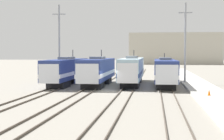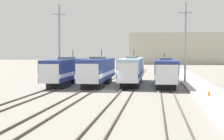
# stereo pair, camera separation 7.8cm
# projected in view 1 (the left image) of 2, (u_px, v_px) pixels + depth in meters

# --- Properties ---
(ground_plane) EXTENTS (400.00, 400.00, 0.00)m
(ground_plane) POSITION_uv_depth(u_px,v_px,m) (108.00, 91.00, 45.36)
(ground_plane) COLOR gray
(rail_pair_far_left) EXTENTS (1.51, 120.00, 0.15)m
(rail_pair_far_left) POSITION_uv_depth(u_px,v_px,m) (51.00, 90.00, 46.16)
(rail_pair_far_left) COLOR #4C4238
(rail_pair_far_left) RESTS_ON ground_plane
(rail_pair_center_left) EXTENTS (1.51, 120.00, 0.15)m
(rail_pair_center_left) POSITION_uv_depth(u_px,v_px,m) (89.00, 90.00, 45.62)
(rail_pair_center_left) COLOR #4C4238
(rail_pair_center_left) RESTS_ON ground_plane
(rail_pair_center_right) EXTENTS (1.51, 120.00, 0.15)m
(rail_pair_center_right) POSITION_uv_depth(u_px,v_px,m) (127.00, 91.00, 45.08)
(rail_pair_center_right) COLOR #4C4238
(rail_pair_center_right) RESTS_ON ground_plane
(rail_pair_far_right) EXTENTS (1.51, 120.00, 0.15)m
(rail_pair_far_right) POSITION_uv_depth(u_px,v_px,m) (167.00, 91.00, 44.55)
(rail_pair_far_right) COLOR #4C4238
(rail_pair_far_right) RESTS_ON ground_plane
(locomotive_far_left) EXTENTS (2.77, 18.65, 5.12)m
(locomotive_far_left) POSITION_uv_depth(u_px,v_px,m) (66.00, 71.00, 53.71)
(locomotive_far_left) COLOR black
(locomotive_far_left) RESTS_ON ground_plane
(locomotive_center_left) EXTENTS (3.06, 16.81, 5.12)m
(locomotive_center_left) POSITION_uv_depth(u_px,v_px,m) (97.00, 71.00, 52.16)
(locomotive_center_left) COLOR black
(locomotive_center_left) RESTS_ON ground_plane
(locomotive_center_right) EXTENTS (2.82, 19.41, 5.09)m
(locomotive_center_right) POSITION_uv_depth(u_px,v_px,m) (132.00, 70.00, 54.34)
(locomotive_center_right) COLOR #232326
(locomotive_center_right) RESTS_ON ground_plane
(locomotive_far_right) EXTENTS (2.93, 17.02, 4.62)m
(locomotive_far_right) POSITION_uv_depth(u_px,v_px,m) (165.00, 72.00, 51.28)
(locomotive_far_right) COLOR black
(locomotive_far_right) RESTS_ON ground_plane
(catenary_tower_left) EXTENTS (2.00, 0.31, 11.98)m
(catenary_tower_left) POSITION_uv_depth(u_px,v_px,m) (59.00, 43.00, 57.17)
(catenary_tower_left) COLOR gray
(catenary_tower_left) RESTS_ON ground_plane
(catenary_tower_right) EXTENTS (2.00, 0.31, 11.98)m
(catenary_tower_right) POSITION_uv_depth(u_px,v_px,m) (185.00, 42.00, 55.00)
(catenary_tower_right) COLOR gray
(catenary_tower_right) RESTS_ON ground_plane
(platform) EXTENTS (4.00, 120.00, 0.27)m
(platform) POSITION_uv_depth(u_px,v_px,m) (206.00, 91.00, 44.02)
(platform) COLOR beige
(platform) RESTS_ON ground_plane
(traffic_cone) EXTENTS (0.34, 0.34, 0.69)m
(traffic_cone) POSITION_uv_depth(u_px,v_px,m) (209.00, 92.00, 38.27)
(traffic_cone) COLOR orange
(traffic_cone) RESTS_ON platform
(depot_building) EXTENTS (36.69, 11.26, 12.66)m
(depot_building) POSITION_uv_depth(u_px,v_px,m) (175.00, 49.00, 151.79)
(depot_building) COLOR #B2AD9E
(depot_building) RESTS_ON ground_plane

